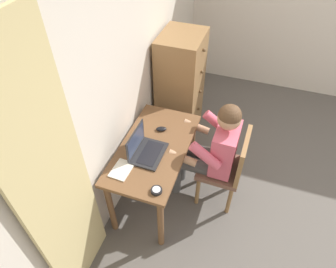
{
  "coord_description": "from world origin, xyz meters",
  "views": [
    {
      "loc": [
        -2.04,
        1.11,
        2.68
      ],
      "look_at": [
        -0.23,
        1.73,
        0.83
      ],
      "focal_mm": 31.92,
      "sensor_mm": 36.0,
      "label": 1
    }
  ],
  "objects_px": {
    "dresser": "(180,87)",
    "person_seated": "(211,148)",
    "desk": "(154,156)",
    "computer_mouse": "(161,129)",
    "desk_clock": "(157,190)",
    "chair": "(228,166)",
    "laptop": "(145,149)",
    "notebook_pad": "(122,170)"
  },
  "relations": [
    {
      "from": "chair",
      "to": "laptop",
      "type": "bearing_deg",
      "value": 112.91
    },
    {
      "from": "chair",
      "to": "person_seated",
      "type": "xyz_separation_m",
      "value": [
        0.0,
        0.18,
        0.18
      ]
    },
    {
      "from": "person_seated",
      "to": "notebook_pad",
      "type": "distance_m",
      "value": 0.85
    },
    {
      "from": "laptop",
      "to": "desk_clock",
      "type": "distance_m",
      "value": 0.43
    },
    {
      "from": "desk_clock",
      "to": "desk",
      "type": "bearing_deg",
      "value": 23.42
    },
    {
      "from": "notebook_pad",
      "to": "desk",
      "type": "bearing_deg",
      "value": -21.73
    },
    {
      "from": "dresser",
      "to": "desk_clock",
      "type": "height_order",
      "value": "dresser"
    },
    {
      "from": "chair",
      "to": "notebook_pad",
      "type": "xyz_separation_m",
      "value": [
        -0.55,
        0.83,
        0.24
      ]
    },
    {
      "from": "desk",
      "to": "laptop",
      "type": "height_order",
      "value": "laptop"
    },
    {
      "from": "chair",
      "to": "desk_clock",
      "type": "relative_size",
      "value": 9.75
    },
    {
      "from": "desk",
      "to": "computer_mouse",
      "type": "bearing_deg",
      "value": 2.93
    },
    {
      "from": "desk",
      "to": "person_seated",
      "type": "height_order",
      "value": "person_seated"
    },
    {
      "from": "person_seated",
      "to": "notebook_pad",
      "type": "bearing_deg",
      "value": 130.49
    },
    {
      "from": "person_seated",
      "to": "computer_mouse",
      "type": "bearing_deg",
      "value": 87.81
    },
    {
      "from": "desk",
      "to": "notebook_pad",
      "type": "bearing_deg",
      "value": 155.22
    },
    {
      "from": "chair",
      "to": "laptop",
      "type": "height_order",
      "value": "laptop"
    },
    {
      "from": "laptop",
      "to": "computer_mouse",
      "type": "height_order",
      "value": "laptop"
    },
    {
      "from": "dresser",
      "to": "computer_mouse",
      "type": "height_order",
      "value": "dresser"
    },
    {
      "from": "desk",
      "to": "laptop",
      "type": "distance_m",
      "value": 0.2
    },
    {
      "from": "chair",
      "to": "person_seated",
      "type": "height_order",
      "value": "person_seated"
    },
    {
      "from": "computer_mouse",
      "to": "chair",
      "type": "bearing_deg",
      "value": -114.42
    },
    {
      "from": "desk",
      "to": "dresser",
      "type": "distance_m",
      "value": 1.07
    },
    {
      "from": "desk_clock",
      "to": "notebook_pad",
      "type": "bearing_deg",
      "value": 73.03
    },
    {
      "from": "notebook_pad",
      "to": "person_seated",
      "type": "bearing_deg",
      "value": -46.47
    },
    {
      "from": "computer_mouse",
      "to": "notebook_pad",
      "type": "distance_m",
      "value": 0.59
    },
    {
      "from": "computer_mouse",
      "to": "desk_clock",
      "type": "bearing_deg",
      "value": 174.39
    },
    {
      "from": "dresser",
      "to": "desk_clock",
      "type": "bearing_deg",
      "value": -169.74
    },
    {
      "from": "desk",
      "to": "person_seated",
      "type": "relative_size",
      "value": 0.92
    },
    {
      "from": "person_seated",
      "to": "computer_mouse",
      "type": "relative_size",
      "value": 11.96
    },
    {
      "from": "dresser",
      "to": "person_seated",
      "type": "distance_m",
      "value": 1.03
    },
    {
      "from": "desk",
      "to": "person_seated",
      "type": "bearing_deg",
      "value": -66.77
    },
    {
      "from": "laptop",
      "to": "desk_clock",
      "type": "xyz_separation_m",
      "value": [
        -0.35,
        -0.24,
        -0.04
      ]
    },
    {
      "from": "desk",
      "to": "chair",
      "type": "relative_size",
      "value": 1.26
    },
    {
      "from": "desk",
      "to": "laptop",
      "type": "bearing_deg",
      "value": 154.17
    },
    {
      "from": "chair",
      "to": "dresser",
      "type": "bearing_deg",
      "value": 41.01
    },
    {
      "from": "desk",
      "to": "desk_clock",
      "type": "bearing_deg",
      "value": -156.58
    },
    {
      "from": "computer_mouse",
      "to": "person_seated",
      "type": "bearing_deg",
      "value": -114.73
    },
    {
      "from": "notebook_pad",
      "to": "chair",
      "type": "bearing_deg",
      "value": -53.51
    },
    {
      "from": "desk_clock",
      "to": "chair",
      "type": "bearing_deg",
      "value": -36.05
    },
    {
      "from": "dresser",
      "to": "person_seated",
      "type": "xyz_separation_m",
      "value": [
        -0.86,
        -0.57,
        0.02
      ]
    },
    {
      "from": "desk",
      "to": "chair",
      "type": "xyz_separation_m",
      "value": [
        0.21,
        -0.67,
        -0.12
      ]
    },
    {
      "from": "dresser",
      "to": "computer_mouse",
      "type": "distance_m",
      "value": 0.85
    }
  ]
}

